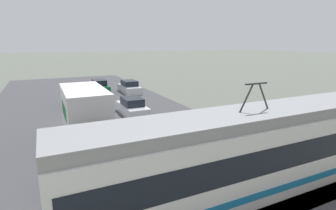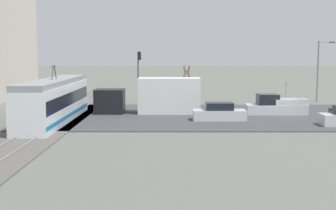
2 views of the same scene
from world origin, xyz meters
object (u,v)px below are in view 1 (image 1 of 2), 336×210
box_truck (89,121)px  sedan_car_0 (100,87)px  light_rail_tram (251,152)px  pickup_truck (78,98)px  sedan_car_2 (132,107)px  sedan_car_1 (130,88)px

box_truck → sedan_car_0: box_truck is taller
box_truck → sedan_car_0: 18.32m
light_rail_tram → pickup_truck: light_rail_tram is taller
pickup_truck → light_rail_tram: bearing=103.5°
light_rail_tram → sedan_car_2: bearing=-86.8°
light_rail_tram → box_truck: light_rail_tram is taller
sedan_car_0 → sedan_car_2: size_ratio=1.07×
light_rail_tram → pickup_truck: (4.67, -19.46, -1.00)m
light_rail_tram → pickup_truck: size_ratio=2.84×
light_rail_tram → pickup_truck: 20.04m
box_truck → sedan_car_2: 7.35m
pickup_truck → box_truck: bearing=86.4°
sedan_car_0 → sedan_car_2: (-0.47, 12.16, -0.04)m
box_truck → sedan_car_1: bearing=-115.4°
sedan_car_0 → sedan_car_2: 12.17m
sedan_car_2 → sedan_car_0: bearing=92.2°
sedan_car_0 → light_rail_tram: bearing=92.7°
sedan_car_1 → pickup_truck: bearing=33.5°
sedan_car_0 → sedan_car_2: bearing=92.2°
pickup_truck → sedan_car_0: bearing=-117.6°
sedan_car_0 → pickup_truck: bearing=62.4°
box_truck → sedan_car_1: 17.48m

